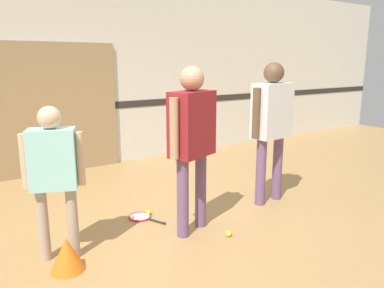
# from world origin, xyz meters

# --- Properties ---
(ground_plane) EXTENTS (16.00, 16.00, 0.00)m
(ground_plane) POSITION_xyz_m (0.00, 0.00, 0.00)
(ground_plane) COLOR #A87F4C
(wall_back) EXTENTS (16.00, 0.07, 3.20)m
(wall_back) POSITION_xyz_m (0.00, 2.99, 1.60)
(wall_back) COLOR silver
(wall_back) RESTS_ON ground_plane
(wall_panel) EXTENTS (2.49, 0.05, 2.06)m
(wall_panel) POSITION_xyz_m (-0.61, 2.93, 1.03)
(wall_panel) COLOR #9E7F56
(wall_panel) RESTS_ON ground_plane
(person_instructor) EXTENTS (0.62, 0.41, 1.73)m
(person_instructor) POSITION_xyz_m (0.24, -0.06, 1.07)
(person_instructor) COLOR #6B4C70
(person_instructor) RESTS_ON ground_plane
(person_student_left) EXTENTS (0.50, 0.35, 1.41)m
(person_student_left) POSITION_xyz_m (-1.08, 0.14, 0.87)
(person_student_left) COLOR tan
(person_student_left) RESTS_ON ground_plane
(person_student_right) EXTENTS (0.67, 0.31, 1.76)m
(person_student_right) POSITION_xyz_m (1.53, 0.10, 1.09)
(person_student_right) COLOR #6B4C70
(person_student_right) RESTS_ON ground_plane
(racket_spare_on_floor) EXTENTS (0.35, 0.52, 0.03)m
(racket_spare_on_floor) POSITION_xyz_m (-0.06, 0.53, 0.01)
(racket_spare_on_floor) COLOR red
(racket_spare_on_floor) RESTS_ON ground_plane
(tennis_ball_near_instructor) EXTENTS (0.07, 0.07, 0.07)m
(tennis_ball_near_instructor) POSITION_xyz_m (0.48, -0.39, 0.03)
(tennis_ball_near_instructor) COLOR #CCE038
(tennis_ball_near_instructor) RESTS_ON ground_plane
(tennis_ball_by_spare_racket) EXTENTS (0.07, 0.07, 0.07)m
(tennis_ball_by_spare_racket) POSITION_xyz_m (0.04, 0.56, 0.03)
(tennis_ball_by_spare_racket) COLOR #CCE038
(tennis_ball_by_spare_racket) RESTS_ON ground_plane
(training_cone) EXTENTS (0.30, 0.30, 0.30)m
(training_cone) POSITION_xyz_m (-1.08, -0.11, 0.15)
(training_cone) COLOR orange
(training_cone) RESTS_ON ground_plane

